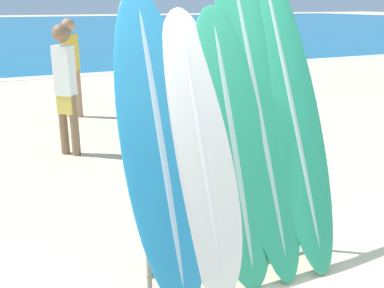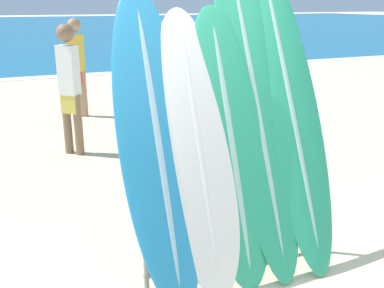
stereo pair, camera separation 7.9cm
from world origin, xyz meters
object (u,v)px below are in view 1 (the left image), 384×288
(surfboard_slot_2, at_px, (232,146))
(person_near_water, at_px, (66,86))
(surfboard_slot_3, at_px, (257,110))
(surfboard_slot_0, at_px, (160,146))
(person_mid_beach, at_px, (71,64))
(surfboard_slot_1, at_px, (201,152))
(surfboard_slot_4, at_px, (289,105))
(surfboard_rack, at_px, (235,219))

(surfboard_slot_2, height_order, person_near_water, surfboard_slot_2)
(surfboard_slot_3, bearing_deg, surfboard_slot_0, -174.00)
(person_near_water, relative_size, person_mid_beach, 1.00)
(surfboard_slot_1, bearing_deg, surfboard_slot_3, 12.89)
(surfboard_slot_2, xyz_separation_m, person_mid_beach, (-0.18, 5.52, -0.05))
(surfboard_slot_4, bearing_deg, surfboard_slot_2, -168.22)
(surfboard_rack, xyz_separation_m, person_mid_beach, (-0.19, 5.58, 0.53))
(surfboard_slot_0, xyz_separation_m, person_near_water, (-0.09, 3.31, -0.11))
(surfboard_slot_0, xyz_separation_m, surfboard_slot_2, (0.56, -0.03, -0.06))
(surfboard_slot_1, relative_size, surfboard_slot_2, 0.99)
(surfboard_slot_0, bearing_deg, surfboard_slot_3, 6.00)
(surfboard_slot_2, relative_size, person_near_water, 1.14)
(surfboard_slot_2, bearing_deg, surfboard_slot_1, -178.13)
(surfboard_slot_1, bearing_deg, surfboard_rack, -10.96)
(surfboard_rack, distance_m, person_mid_beach, 5.61)
(surfboard_slot_3, bearing_deg, surfboard_slot_1, -167.11)
(surfboard_rack, xyz_separation_m, surfboard_slot_3, (0.27, 0.18, 0.80))
(surfboard_slot_0, xyz_separation_m, person_mid_beach, (0.38, 5.49, -0.11))
(surfboard_slot_3, height_order, person_mid_beach, surfboard_slot_3)
(person_near_water, height_order, person_mid_beach, person_near_water)
(person_mid_beach, bearing_deg, surfboard_slot_1, 122.67)
(surfboard_slot_3, bearing_deg, person_mid_beach, 94.83)
(surfboard_slot_3, relative_size, person_near_water, 1.39)
(person_near_water, distance_m, person_mid_beach, 2.23)
(surfboard_slot_3, xyz_separation_m, person_near_water, (-0.93, 3.22, -0.27))
(surfboard_slot_2, relative_size, surfboard_slot_3, 0.82)
(surfboard_slot_4, xyz_separation_m, person_near_water, (-1.23, 3.22, -0.27))
(surfboard_rack, bearing_deg, surfboard_slot_2, 99.80)
(surfboard_slot_4, relative_size, person_mid_beach, 1.40)
(surfboard_slot_2, relative_size, person_mid_beach, 1.15)
(surfboard_slot_4, bearing_deg, surfboard_slot_1, -171.24)
(surfboard_slot_1, height_order, surfboard_slot_4, surfboard_slot_4)
(person_mid_beach, bearing_deg, surfboard_rack, 125.48)
(surfboard_slot_3, bearing_deg, surfboard_slot_2, -157.51)
(surfboard_rack, height_order, surfboard_slot_1, surfboard_slot_1)
(surfboard_slot_2, bearing_deg, surfboard_rack, -80.20)
(surfboard_slot_4, distance_m, person_near_water, 3.46)
(surfboard_slot_0, distance_m, surfboard_slot_3, 0.86)
(surfboard_slot_4, bearing_deg, person_near_water, 110.96)
(surfboard_slot_1, bearing_deg, surfboard_slot_4, 8.76)
(person_near_water, bearing_deg, surfboard_slot_3, -28.03)
(surfboard_slot_1, xyz_separation_m, surfboard_slot_4, (0.85, 0.13, 0.23))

